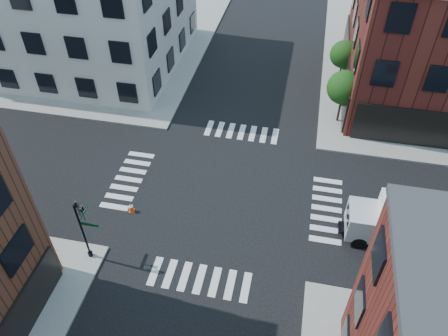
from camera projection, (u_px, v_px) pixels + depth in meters
The scene contains 8 objects.
ground at pixel (224, 193), 30.22m from camera, with size 120.00×120.00×0.00m, color black.
sidewalk_nw at pixel (77, 31), 48.35m from camera, with size 30.00×30.00×0.15m, color gray.
building_nw at pixel (60, 2), 40.77m from camera, with size 22.00×16.00×11.00m, color beige.
tree_near at pixel (345, 89), 34.10m from camera, with size 2.69×2.69×4.49m.
tree_far at pixel (344, 56), 38.61m from camera, with size 2.43×2.43×4.07m.
signal_pole at pixel (83, 225), 24.48m from camera, with size 1.29×1.24×4.60m.
box_truck at pixel (411, 224), 26.02m from camera, with size 7.34×2.36×3.30m.
traffic_cone at pixel (131, 208), 28.81m from camera, with size 0.47×0.47×0.70m.
Camera 1 is at (4.22, -20.51, 21.86)m, focal length 35.00 mm.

